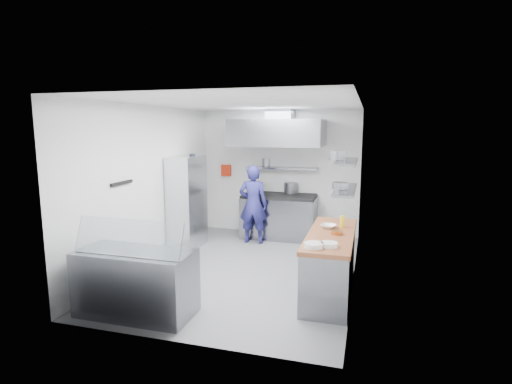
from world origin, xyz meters
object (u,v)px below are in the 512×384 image
(gas_range, at_px, (279,217))
(display_case, at_px, (136,283))
(chef, at_px, (253,204))
(wire_rack, at_px, (187,202))

(gas_range, height_order, display_case, gas_range)
(gas_range, relative_size, display_case, 1.07)
(chef, bearing_deg, wire_rack, 24.09)
(gas_range, relative_size, wire_rack, 0.86)
(chef, distance_m, display_case, 3.62)
(display_case, bearing_deg, wire_rack, 102.63)
(gas_range, bearing_deg, chef, -128.53)
(chef, bearing_deg, display_case, 76.89)
(chef, xyz_separation_m, wire_rack, (-1.20, -0.65, 0.10))
(gas_range, bearing_deg, display_case, -103.43)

